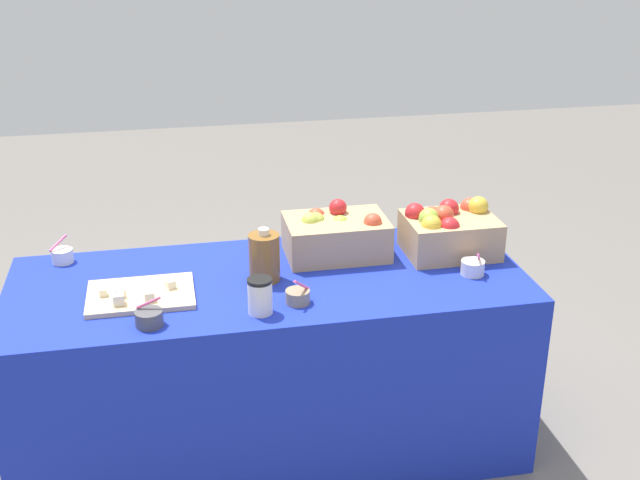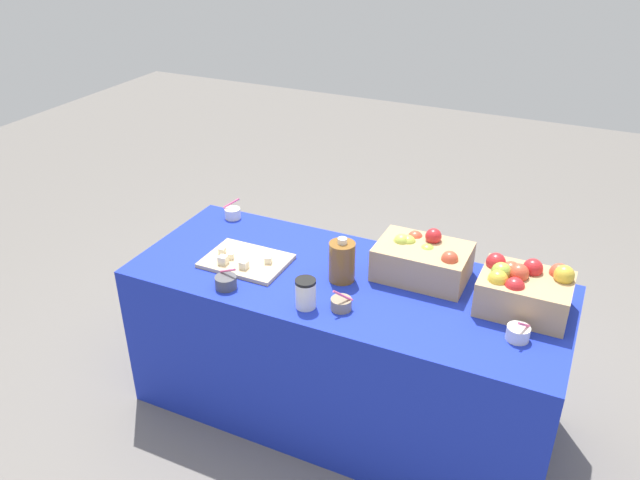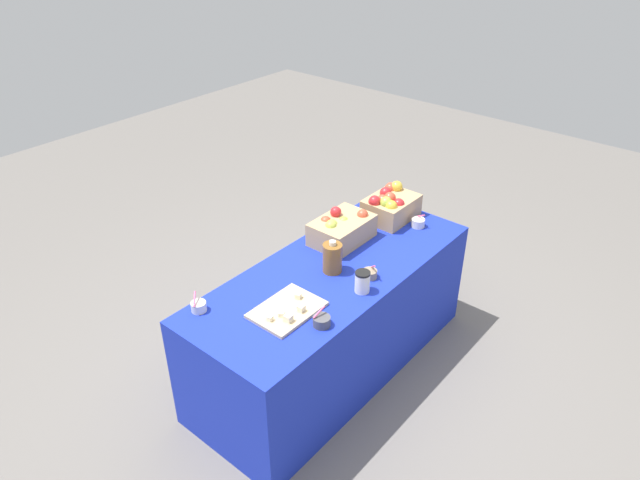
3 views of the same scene
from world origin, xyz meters
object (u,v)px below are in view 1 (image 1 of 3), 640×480
Objects in this scene: coffee_cup at (260,296)px; apple_crate_middle at (336,235)px; apple_crate_left at (448,230)px; sample_bowl_far at (149,318)px; sample_bowl_extra at (62,256)px; cider_jug at (264,257)px; sample_bowl_near at (473,267)px; sample_bowl_mid at (298,296)px; cutting_board_front at (140,295)px.

apple_crate_middle is at bearing 50.16° from coffee_cup.
apple_crate_left is 0.86m from coffee_cup.
apple_crate_left is at bearing 17.64° from sample_bowl_far.
sample_bowl_extra is (-0.32, 0.57, 0.00)m from sample_bowl_far.
sample_bowl_far is 0.47× the size of cider_jug.
apple_crate_middle is (-0.43, 0.07, -0.01)m from apple_crate_left.
coffee_cup is (-0.79, -0.35, -0.03)m from apple_crate_left.
sample_bowl_near is 0.96× the size of sample_bowl_mid.
sample_bowl_mid is (-0.68, -0.10, -0.00)m from sample_bowl_near.
sample_bowl_far is (0.03, -0.21, 0.02)m from cutting_board_front.
cider_jug is (0.74, -0.31, 0.06)m from sample_bowl_extra.
apple_crate_middle is 3.94× the size of sample_bowl_extra.
sample_bowl_far is at bearing -81.67° from cutting_board_front.
sample_bowl_mid is at bearing -171.78° from sample_bowl_near.
apple_crate_middle is 3.65× the size of sample_bowl_mid.
cider_jug is (-0.30, -0.17, 0.01)m from apple_crate_middle.
apple_crate_middle is at bearing -7.36° from sample_bowl_extra.
sample_bowl_extra is at bearing 172.10° from apple_crate_left.
apple_crate_middle is 1.06× the size of cutting_board_front.
sample_bowl_far is (-0.72, -0.44, -0.06)m from apple_crate_middle.
apple_crate_middle is at bearing 31.28° from sample_bowl_far.
apple_crate_middle is 1.05m from sample_bowl_extra.
sample_bowl_far is (-0.50, -0.06, 0.00)m from sample_bowl_mid.
apple_crate_middle is 0.85m from sample_bowl_far.
coffee_cup is (0.69, -0.56, 0.04)m from sample_bowl_extra.
sample_bowl_mid is (-0.22, -0.38, -0.06)m from apple_crate_middle.
apple_crate_middle is 0.55m from coffee_cup.
sample_bowl_far is 0.50m from cider_jug.
cutting_board_front is at bearing -172.65° from cider_jug.
sample_bowl_mid is 0.51m from sample_bowl_far.
sample_bowl_mid is 0.97m from sample_bowl_extra.
sample_bowl_near is (0.46, -0.28, -0.05)m from apple_crate_middle.
cider_jug reaches higher than coffee_cup.
sample_bowl_mid reaches higher than sample_bowl_extra.
sample_bowl_mid reaches higher than sample_bowl_far.
sample_bowl_far is at bearing -148.72° from apple_crate_middle.
sample_bowl_mid reaches higher than cutting_board_front.
apple_crate_middle reaches higher than coffee_cup.
sample_bowl_mid is at bearing 18.58° from coffee_cup.
coffee_cup reaches higher than sample_bowl_mid.
sample_bowl_extra is at bearing 157.59° from cider_jug.
cutting_board_front is at bearing 164.50° from sample_bowl_mid.
apple_crate_middle is at bearing 148.81° from sample_bowl_near.
apple_crate_middle is 0.44m from sample_bowl_mid.
apple_crate_left is 0.94× the size of cutting_board_front.
sample_bowl_near is at bearing -8.06° from cider_jug.
sample_bowl_near is at bearing -15.38° from sample_bowl_extra.
apple_crate_left is 0.44m from apple_crate_middle.
sample_bowl_extra is (-1.51, 0.41, -0.00)m from sample_bowl_near.
cutting_board_front is (-1.19, -0.16, -0.08)m from apple_crate_left.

